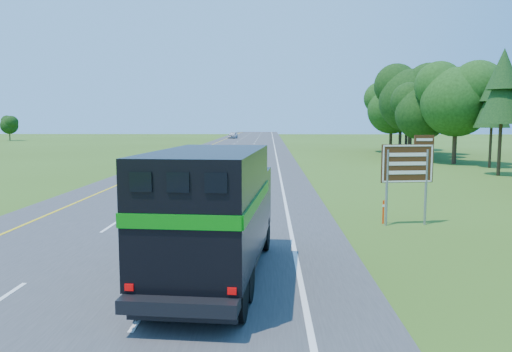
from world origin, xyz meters
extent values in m
plane|color=#395717|center=(0.00, 0.00, 0.00)|extent=(300.00, 300.00, 0.00)
cube|color=#38383A|center=(0.00, 50.00, 0.02)|extent=(15.00, 260.00, 0.04)
cube|color=yellow|center=(-5.50, 50.00, 0.04)|extent=(0.15, 260.00, 0.01)
cube|color=white|center=(5.50, 50.00, 0.04)|extent=(0.15, 260.00, 0.01)
cylinder|color=black|center=(2.38, 7.27, 0.59)|extent=(0.44, 1.12, 1.10)
cylinder|color=black|center=(4.47, 7.10, 0.59)|extent=(0.44, 1.12, 1.10)
cylinder|color=black|center=(2.00, 2.49, 0.59)|extent=(0.44, 1.12, 1.10)
cylinder|color=black|center=(4.09, 2.33, 0.59)|extent=(0.44, 1.12, 1.10)
cylinder|color=black|center=(1.90, 1.30, 0.59)|extent=(0.44, 1.12, 1.10)
cylinder|color=black|center=(3.99, 1.13, 0.59)|extent=(0.44, 1.12, 1.10)
cube|color=black|center=(3.17, 4.00, 0.71)|extent=(3.03, 8.14, 0.28)
cube|color=black|center=(3.42, 7.08, 1.80)|extent=(2.58, 1.99, 1.89)
cube|color=black|center=(3.49, 8.00, 2.29)|extent=(2.19, 0.24, 0.60)
cube|color=black|center=(3.11, 3.30, 2.22)|extent=(2.95, 5.97, 2.74)
cube|color=#06770A|center=(2.88, 0.40, 2.36)|extent=(2.49, 0.24, 0.30)
cube|color=#06770A|center=(1.85, 3.41, 2.36)|extent=(0.50, 5.77, 0.30)
cube|color=#06770A|center=(4.38, 3.20, 2.36)|extent=(0.50, 5.77, 0.30)
cube|color=black|center=(2.13, 0.46, 3.14)|extent=(0.45, 0.08, 0.40)
cube|color=black|center=(2.88, 0.40, 3.14)|extent=(0.45, 0.08, 0.40)
cube|color=black|center=(3.63, 0.34, 3.14)|extent=(0.45, 0.08, 0.40)
cube|color=black|center=(2.89, 0.52, 0.34)|extent=(2.30, 0.30, 0.10)
cube|color=#B20505|center=(1.84, 0.49, 1.00)|extent=(0.18, 0.05, 0.14)
cube|color=#B20505|center=(3.92, 0.32, 1.00)|extent=(0.18, 0.05, 0.14)
imported|color=silver|center=(-3.70, 35.85, 0.93)|extent=(3.21, 6.54, 1.79)
imported|color=silver|center=(-4.16, 111.18, 0.84)|extent=(2.27, 4.82, 1.59)
cylinder|color=gray|center=(9.50, 11.31, 1.58)|extent=(0.11, 0.11, 3.16)
cylinder|color=gray|center=(11.16, 11.53, 1.58)|extent=(0.11, 0.11, 3.16)
cube|color=#41200E|center=(10.33, 11.42, 2.58)|extent=(2.20, 0.35, 1.58)
cube|color=#41200E|center=(11.01, 11.51, 3.55)|extent=(0.84, 0.17, 0.38)
cube|color=white|center=(10.33, 11.38, 2.58)|extent=(2.09, 0.28, 1.51)
cube|color=#FF380D|center=(9.46, 11.65, 0.50)|extent=(0.07, 0.04, 1.00)
cube|color=white|center=(9.46, 11.65, 0.77)|extent=(0.08, 0.05, 0.11)
camera|label=1|loc=(4.65, -9.16, 4.34)|focal=35.00mm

